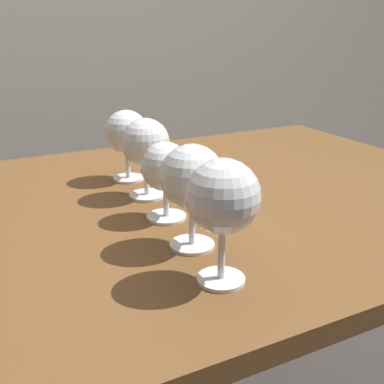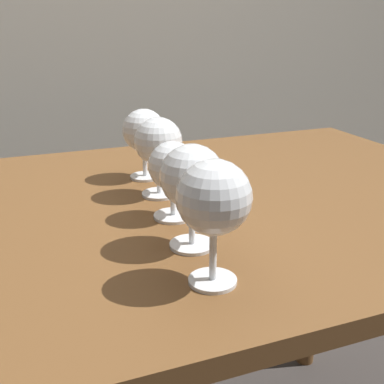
{
  "view_description": "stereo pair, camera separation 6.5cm",
  "coord_description": "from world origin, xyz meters",
  "px_view_note": "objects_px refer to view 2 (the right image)",
  "views": [
    {
      "loc": [
        -0.32,
        -0.72,
        1.07
      ],
      "look_at": [
        -0.03,
        -0.18,
        0.85
      ],
      "focal_mm": 45.25,
      "sensor_mm": 36.0,
      "label": 1
    },
    {
      "loc": [
        -0.26,
        -0.75,
        1.07
      ],
      "look_at": [
        -0.03,
        -0.18,
        0.85
      ],
      "focal_mm": 45.25,
      "sensor_mm": 36.0,
      "label": 2
    }
  ],
  "objects_px": {
    "wine_glass_merlot": "(214,199)",
    "wine_glass_white": "(192,178)",
    "wine_glass_chardonnay": "(173,167)",
    "wine_glass_cabernet": "(144,132)",
    "wine_glass_port": "(158,143)"
  },
  "relations": [
    {
      "from": "wine_glass_merlot",
      "to": "wine_glass_white",
      "type": "height_order",
      "value": "wine_glass_merlot"
    },
    {
      "from": "wine_glass_merlot",
      "to": "wine_glass_port",
      "type": "bearing_deg",
      "value": 83.97
    },
    {
      "from": "wine_glass_white",
      "to": "wine_glass_cabernet",
      "type": "distance_m",
      "value": 0.32
    },
    {
      "from": "wine_glass_port",
      "to": "wine_glass_cabernet",
      "type": "distance_m",
      "value": 0.11
    },
    {
      "from": "wine_glass_white",
      "to": "wine_glass_cabernet",
      "type": "relative_size",
      "value": 1.06
    },
    {
      "from": "wine_glass_merlot",
      "to": "wine_glass_cabernet",
      "type": "bearing_deg",
      "value": 84.91
    },
    {
      "from": "wine_glass_port",
      "to": "wine_glass_merlot",
      "type": "bearing_deg",
      "value": -96.03
    },
    {
      "from": "wine_glass_chardonnay",
      "to": "wine_glass_cabernet",
      "type": "height_order",
      "value": "wine_glass_cabernet"
    },
    {
      "from": "wine_glass_port",
      "to": "wine_glass_cabernet",
      "type": "height_order",
      "value": "wine_glass_port"
    },
    {
      "from": "wine_glass_chardonnay",
      "to": "wine_glass_cabernet",
      "type": "distance_m",
      "value": 0.22
    },
    {
      "from": "wine_glass_merlot",
      "to": "wine_glass_white",
      "type": "relative_size",
      "value": 1.05
    },
    {
      "from": "wine_glass_chardonnay",
      "to": "wine_glass_port",
      "type": "bearing_deg",
      "value": 84.22
    },
    {
      "from": "wine_glass_white",
      "to": "wine_glass_chardonnay",
      "type": "bearing_deg",
      "value": 84.65
    },
    {
      "from": "wine_glass_white",
      "to": "wine_glass_port",
      "type": "xyz_separation_m",
      "value": [
        0.02,
        0.22,
        -0.01
      ]
    },
    {
      "from": "wine_glass_merlot",
      "to": "wine_glass_port",
      "type": "distance_m",
      "value": 0.32
    }
  ]
}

